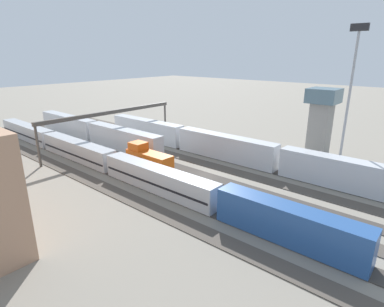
# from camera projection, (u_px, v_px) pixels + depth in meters

# --- Properties ---
(ground_plane) EXTENTS (400.00, 400.00, 0.00)m
(ground_plane) POSITION_uv_depth(u_px,v_px,m) (206.00, 176.00, 56.04)
(ground_plane) COLOR gray
(track_bed_0) EXTENTS (140.00, 2.80, 0.12)m
(track_bed_0) POSITION_uv_depth(u_px,v_px,m) (249.00, 156.00, 66.87)
(track_bed_0) COLOR #4C443D
(track_bed_0) RESTS_ON ground_plane
(track_bed_1) EXTENTS (140.00, 2.80, 0.12)m
(track_bed_1) POSITION_uv_depth(u_px,v_px,m) (236.00, 162.00, 63.25)
(track_bed_1) COLOR #3D3833
(track_bed_1) RESTS_ON ground_plane
(track_bed_2) EXTENTS (140.00, 2.80, 0.12)m
(track_bed_2) POSITION_uv_depth(u_px,v_px,m) (222.00, 168.00, 59.64)
(track_bed_2) COLOR #4C443D
(track_bed_2) RESTS_ON ground_plane
(track_bed_3) EXTENTS (140.00, 2.80, 0.12)m
(track_bed_3) POSITION_uv_depth(u_px,v_px,m) (206.00, 176.00, 56.02)
(track_bed_3) COLOR #3D3833
(track_bed_3) RESTS_ON ground_plane
(track_bed_4) EXTENTS (140.00, 2.80, 0.12)m
(track_bed_4) POSITION_uv_depth(u_px,v_px,m) (187.00, 184.00, 52.41)
(track_bed_4) COLOR #4C443D
(track_bed_4) RESTS_ON ground_plane
(track_bed_5) EXTENTS (140.00, 2.80, 0.12)m
(track_bed_5) POSITION_uv_depth(u_px,v_px,m) (166.00, 193.00, 48.79)
(track_bed_5) COLOR #3D3833
(track_bed_5) RESTS_ON ground_plane
(track_bed_6) EXTENTS (140.00, 2.80, 0.12)m
(track_bed_6) POSITION_uv_depth(u_px,v_px,m) (142.00, 205.00, 45.17)
(track_bed_6) COLOR #4C443D
(track_bed_6) RESTS_ON ground_plane
(train_on_track_3) EXTENTS (47.20, 3.00, 5.00)m
(train_on_track_3) POSITION_uv_depth(u_px,v_px,m) (93.00, 131.00, 77.37)
(train_on_track_3) COLOR silver
(train_on_track_3) RESTS_ON ground_plane
(train_on_track_1) EXTENTS (95.60, 3.00, 5.00)m
(train_on_track_1) POSITION_uv_depth(u_px,v_px,m) (280.00, 159.00, 56.70)
(train_on_track_1) COLOR silver
(train_on_track_1) RESTS_ON ground_plane
(train_on_track_5) EXTENTS (90.60, 3.06, 4.40)m
(train_on_track_5) POSITION_uv_depth(u_px,v_px,m) (105.00, 160.00, 58.14)
(train_on_track_5) COLOR #285193
(train_on_track_5) RESTS_ON ground_plane
(train_on_track_4) EXTENTS (10.00, 3.00, 5.00)m
(train_on_track_4) POSITION_uv_depth(u_px,v_px,m) (148.00, 160.00, 57.77)
(train_on_track_4) COLOR #D85914
(train_on_track_4) RESTS_ON ground_plane
(light_mast_0) EXTENTS (2.80, 0.70, 25.80)m
(light_mast_0) POSITION_uv_depth(u_px,v_px,m) (352.00, 81.00, 53.56)
(light_mast_0) COLOR #9EA0A5
(light_mast_0) RESTS_ON ground_plane
(signal_gantry) EXTENTS (0.70, 35.00, 8.80)m
(signal_gantry) POSITION_uv_depth(u_px,v_px,m) (111.00, 115.00, 70.79)
(signal_gantry) COLOR #4C4742
(signal_gantry) RESTS_ON ground_plane
(control_tower) EXTENTS (6.00, 6.00, 14.23)m
(control_tower) POSITION_uv_depth(u_px,v_px,m) (321.00, 117.00, 66.04)
(control_tower) COLOR gray
(control_tower) RESTS_ON ground_plane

